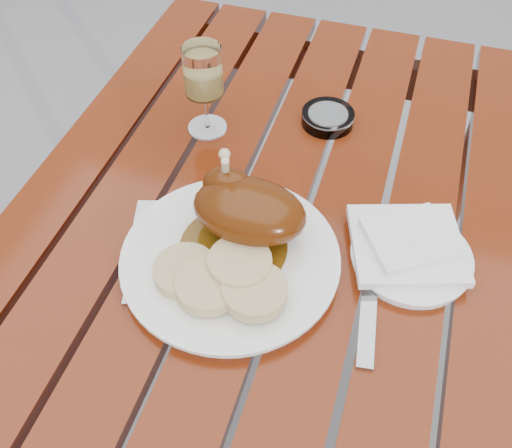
{
  "coord_description": "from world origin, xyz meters",
  "views": [
    {
      "loc": [
        0.16,
        -0.57,
        1.42
      ],
      "look_at": [
        -0.0,
        -0.05,
        0.78
      ],
      "focal_mm": 40.0,
      "sensor_mm": 36.0,
      "label": 1
    }
  ],
  "objects_px": {
    "wine_glass": "(204,91)",
    "ashtray": "(328,118)",
    "table": "(264,336)",
    "side_plate": "(411,257)",
    "dinner_plate": "(230,260)"
  },
  "relations": [
    {
      "from": "side_plate",
      "to": "ashtray",
      "type": "bearing_deg",
      "value": 124.49
    },
    {
      "from": "side_plate",
      "to": "ashtray",
      "type": "xyz_separation_m",
      "value": [
        -0.19,
        0.27,
        0.0
      ]
    },
    {
      "from": "table",
      "to": "side_plate",
      "type": "bearing_deg",
      "value": -5.02
    },
    {
      "from": "dinner_plate",
      "to": "wine_glass",
      "type": "bearing_deg",
      "value": 116.86
    },
    {
      "from": "table",
      "to": "ashtray",
      "type": "distance_m",
      "value": 0.46
    },
    {
      "from": "wine_glass",
      "to": "ashtray",
      "type": "distance_m",
      "value": 0.23
    },
    {
      "from": "dinner_plate",
      "to": "wine_glass",
      "type": "xyz_separation_m",
      "value": [
        -0.14,
        0.28,
        0.07
      ]
    },
    {
      "from": "table",
      "to": "ashtray",
      "type": "height_order",
      "value": "ashtray"
    },
    {
      "from": "dinner_plate",
      "to": "side_plate",
      "type": "bearing_deg",
      "value": 18.95
    },
    {
      "from": "dinner_plate",
      "to": "table",
      "type": "bearing_deg",
      "value": 78.03
    },
    {
      "from": "wine_glass",
      "to": "ashtray",
      "type": "relative_size",
      "value": 1.73
    },
    {
      "from": "wine_glass",
      "to": "table",
      "type": "bearing_deg",
      "value": -46.49
    },
    {
      "from": "table",
      "to": "side_plate",
      "type": "distance_m",
      "value": 0.44
    },
    {
      "from": "dinner_plate",
      "to": "ashtray",
      "type": "xyz_separation_m",
      "value": [
        0.06,
        0.36,
        0.0
      ]
    },
    {
      "from": "side_plate",
      "to": "ashtray",
      "type": "distance_m",
      "value": 0.33
    }
  ]
}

